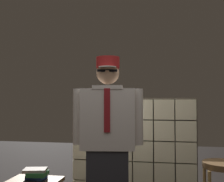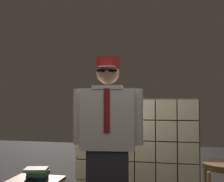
% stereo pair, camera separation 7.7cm
% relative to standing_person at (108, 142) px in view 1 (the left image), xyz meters
% --- Properties ---
extents(glass_block_wall, '(1.60, 0.10, 1.34)m').
position_rel_standing_person_xyz_m(glass_block_wall, '(0.15, 0.92, -0.24)').
color(glass_block_wall, beige).
rests_on(glass_block_wall, ground).
extents(standing_person, '(0.68, 0.32, 1.70)m').
position_rel_standing_person_xyz_m(standing_person, '(0.00, 0.00, 0.00)').
color(standing_person, '#28282D').
rests_on(standing_person, ground).
extents(book_stack, '(0.25, 0.20, 0.13)m').
position_rel_standing_person_xyz_m(book_stack, '(-0.71, -0.03, -0.34)').
color(book_stack, black).
rests_on(book_stack, side_table).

